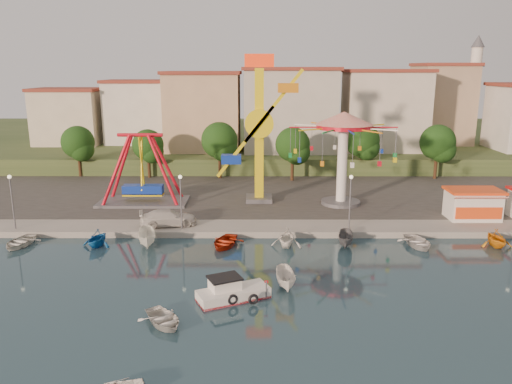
{
  "coord_description": "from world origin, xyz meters",
  "views": [
    {
      "loc": [
        -0.79,
        -32.53,
        15.54
      ],
      "look_at": [
        -0.9,
        14.0,
        4.0
      ],
      "focal_mm": 35.0,
      "sensor_mm": 36.0,
      "label": 1
    }
  ],
  "objects_px": {
    "pirate_ship_ride": "(142,170)",
    "kamikaze_tower": "(262,133)",
    "wave_swinger": "(343,137)",
    "skiff": "(286,279)",
    "cabin_motorboat": "(231,293)",
    "van": "(168,218)",
    "rowboat_a": "(163,319)"
  },
  "relations": [
    {
      "from": "pirate_ship_ride",
      "to": "kamikaze_tower",
      "type": "xyz_separation_m",
      "value": [
        13.53,
        0.76,
        4.1
      ]
    },
    {
      "from": "wave_swinger",
      "to": "skiff",
      "type": "height_order",
      "value": "wave_swinger"
    },
    {
      "from": "kamikaze_tower",
      "to": "cabin_motorboat",
      "type": "xyz_separation_m",
      "value": [
        -2.33,
        -24.0,
        -8.03
      ]
    },
    {
      "from": "cabin_motorboat",
      "to": "van",
      "type": "distance_m",
      "value": 16.35
    },
    {
      "from": "wave_swinger",
      "to": "van",
      "type": "relative_size",
      "value": 2.12
    },
    {
      "from": "kamikaze_tower",
      "to": "cabin_motorboat",
      "type": "height_order",
      "value": "kamikaze_tower"
    },
    {
      "from": "pirate_ship_ride",
      "to": "kamikaze_tower",
      "type": "bearing_deg",
      "value": 3.22
    },
    {
      "from": "kamikaze_tower",
      "to": "skiff",
      "type": "relative_size",
      "value": 4.68
    },
    {
      "from": "kamikaze_tower",
      "to": "wave_swinger",
      "type": "distance_m",
      "value": 9.0
    },
    {
      "from": "rowboat_a",
      "to": "skiff",
      "type": "relative_size",
      "value": 0.99
    },
    {
      "from": "wave_swinger",
      "to": "cabin_motorboat",
      "type": "height_order",
      "value": "wave_swinger"
    },
    {
      "from": "pirate_ship_ride",
      "to": "cabin_motorboat",
      "type": "bearing_deg",
      "value": -64.26
    },
    {
      "from": "pirate_ship_ride",
      "to": "cabin_motorboat",
      "type": "distance_m",
      "value": 26.09
    },
    {
      "from": "wave_swinger",
      "to": "skiff",
      "type": "distance_m",
      "value": 23.51
    },
    {
      "from": "skiff",
      "to": "van",
      "type": "bearing_deg",
      "value": 125.26
    },
    {
      "from": "kamikaze_tower",
      "to": "van",
      "type": "relative_size",
      "value": 3.02
    },
    {
      "from": "kamikaze_tower",
      "to": "cabin_motorboat",
      "type": "distance_m",
      "value": 25.41
    },
    {
      "from": "kamikaze_tower",
      "to": "skiff",
      "type": "bearing_deg",
      "value": -86.01
    },
    {
      "from": "wave_swinger",
      "to": "van",
      "type": "xyz_separation_m",
      "value": [
        -18.14,
        -8.02,
        -6.8
      ]
    },
    {
      "from": "cabin_motorboat",
      "to": "rowboat_a",
      "type": "bearing_deg",
      "value": -163.57
    },
    {
      "from": "van",
      "to": "cabin_motorboat",
      "type": "bearing_deg",
      "value": -168.07
    },
    {
      "from": "cabin_motorboat",
      "to": "rowboat_a",
      "type": "relative_size",
      "value": 1.51
    },
    {
      "from": "rowboat_a",
      "to": "skiff",
      "type": "height_order",
      "value": "skiff"
    },
    {
      "from": "kamikaze_tower",
      "to": "cabin_motorboat",
      "type": "bearing_deg",
      "value": -95.54
    },
    {
      "from": "wave_swinger",
      "to": "cabin_motorboat",
      "type": "distance_m",
      "value": 26.59
    },
    {
      "from": "cabin_motorboat",
      "to": "rowboat_a",
      "type": "height_order",
      "value": "cabin_motorboat"
    },
    {
      "from": "kamikaze_tower",
      "to": "rowboat_a",
      "type": "xyz_separation_m",
      "value": [
        -6.39,
        -27.58,
        -8.13
      ]
    },
    {
      "from": "skiff",
      "to": "van",
      "type": "relative_size",
      "value": 0.65
    },
    {
      "from": "kamikaze_tower",
      "to": "rowboat_a",
      "type": "relative_size",
      "value": 4.71
    },
    {
      "from": "cabin_motorboat",
      "to": "van",
      "type": "relative_size",
      "value": 0.97
    },
    {
      "from": "kamikaze_tower",
      "to": "van",
      "type": "bearing_deg",
      "value": -135.1
    },
    {
      "from": "rowboat_a",
      "to": "skiff",
      "type": "distance_m",
      "value": 9.6
    }
  ]
}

